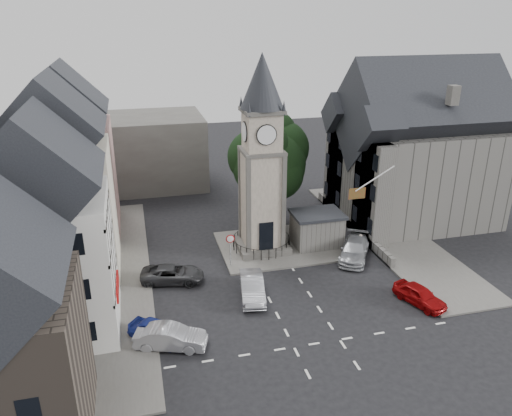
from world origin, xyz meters
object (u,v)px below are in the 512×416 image
object	(u,v)px
clock_tower	(262,158)
stone_shelter	(317,229)
pedestrian	(360,243)
car_west_blue	(158,331)
car_east_red	(420,295)

from	to	relation	value
clock_tower	stone_shelter	bearing A→B (deg)	-5.84
pedestrian	stone_shelter	bearing A→B (deg)	-43.22
stone_shelter	car_west_blue	distance (m)	17.58
car_west_blue	car_east_red	world-z (taller)	car_east_red
clock_tower	car_east_red	xyz separation A→B (m)	(8.50, -10.99, -7.45)
clock_tower	car_east_red	size ratio (longest dim) A/B	4.14
clock_tower	pedestrian	bearing A→B (deg)	-16.69
car_west_blue	pedestrian	distance (m)	19.34
clock_tower	car_east_red	distance (m)	15.77
clock_tower	car_east_red	bearing A→B (deg)	-52.28
car_west_blue	car_east_red	bearing A→B (deg)	-51.32
car_east_red	clock_tower	bearing A→B (deg)	108.03
clock_tower	pedestrian	size ratio (longest dim) A/B	10.55
stone_shelter	car_west_blue	xyz separation A→B (m)	(-14.23, -10.27, -0.88)
clock_tower	stone_shelter	world-z (taller)	clock_tower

